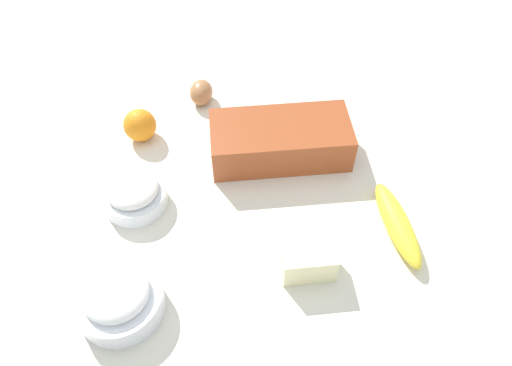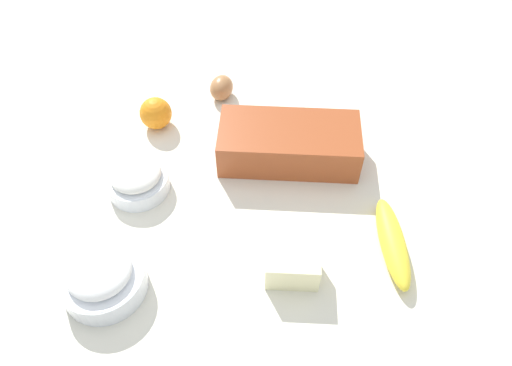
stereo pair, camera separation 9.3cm
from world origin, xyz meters
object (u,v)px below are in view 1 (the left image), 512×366
object	(u,v)px
loaf_pan	(280,140)
banana	(397,224)
orange_fruit	(140,125)
egg_near_butter	(201,92)
sugar_bowl	(118,298)
butter_block	(307,259)
flour_bowl	(134,194)

from	to	relation	value
loaf_pan	banana	size ratio (longest dim) A/B	1.54
orange_fruit	egg_near_butter	size ratio (longest dim) A/B	1.04
egg_near_butter	sugar_bowl	bearing A→B (deg)	66.83
loaf_pan	butter_block	size ratio (longest dim) A/B	3.26
flour_bowl	butter_block	world-z (taller)	flour_bowl
orange_fruit	butter_block	xyz separation A→B (m)	(-0.25, 0.38, -0.00)
flour_bowl	sugar_bowl	world-z (taller)	sugar_bowl
flour_bowl	orange_fruit	world-z (taller)	orange_fruit
sugar_bowl	butter_block	world-z (taller)	sugar_bowl
orange_fruit	egg_near_butter	world-z (taller)	orange_fruit
butter_block	flour_bowl	bearing A→B (deg)	-36.54
banana	butter_block	size ratio (longest dim) A/B	2.11
flour_bowl	banana	distance (m)	0.49
loaf_pan	flour_bowl	size ratio (longest dim) A/B	2.43
flour_bowl	sugar_bowl	bearing A→B (deg)	80.23
orange_fruit	sugar_bowl	bearing A→B (deg)	81.02
orange_fruit	butter_block	size ratio (longest dim) A/B	0.76
sugar_bowl	orange_fruit	distance (m)	0.39
butter_block	orange_fruit	bearing A→B (deg)	-56.48
flour_bowl	orange_fruit	xyz separation A→B (m)	(-0.02, -0.18, 0.01)
butter_block	egg_near_butter	size ratio (longest dim) A/B	1.36
orange_fruit	banana	bearing A→B (deg)	141.85
egg_near_butter	orange_fruit	bearing A→B (deg)	31.21
orange_fruit	loaf_pan	bearing A→B (deg)	157.90
banana	orange_fruit	size ratio (longest dim) A/B	2.77
loaf_pan	orange_fruit	distance (m)	0.30
butter_block	egg_near_butter	distance (m)	0.48
loaf_pan	egg_near_butter	size ratio (longest dim) A/B	4.44
sugar_bowl	butter_block	xyz separation A→B (m)	(-0.32, -0.01, -0.00)
loaf_pan	butter_block	xyz separation A→B (m)	(0.02, 0.27, -0.01)
flour_bowl	egg_near_butter	size ratio (longest dim) A/B	1.83
sugar_bowl	flour_bowl	bearing A→B (deg)	-99.77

